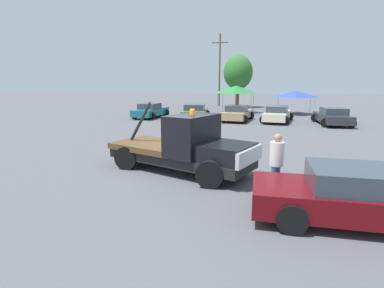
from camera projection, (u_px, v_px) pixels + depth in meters
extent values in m
plane|color=#545459|center=(179.00, 171.00, 11.18)|extent=(160.00, 160.00, 0.00)
cube|color=black|center=(179.00, 157.00, 11.07)|extent=(5.76, 3.47, 0.35)
cube|color=black|center=(227.00, 152.00, 9.90)|extent=(2.00, 2.11, 0.55)
cube|color=silver|center=(250.00, 156.00, 9.46)|extent=(0.70, 1.75, 0.50)
cube|color=black|center=(192.00, 135.00, 10.56)|extent=(1.78, 2.29, 1.43)
cube|color=brown|center=(151.00, 145.00, 11.76)|extent=(3.23, 2.78, 0.22)
cylinder|color=black|center=(141.00, 122.00, 11.87)|extent=(1.16, 0.50, 1.63)
cylinder|color=orange|center=(192.00, 112.00, 10.39)|extent=(0.18, 0.18, 0.20)
cylinder|color=black|center=(237.00, 161.00, 10.82)|extent=(0.88, 0.26, 0.88)
cylinder|color=black|center=(210.00, 174.00, 9.28)|extent=(0.88, 0.26, 0.88)
cylinder|color=black|center=(159.00, 149.00, 12.84)|extent=(0.88, 0.26, 0.88)
cylinder|color=black|center=(126.00, 158.00, 11.29)|extent=(0.88, 0.26, 0.88)
cube|color=#5B0A0F|center=(372.00, 202.00, 6.88)|extent=(5.47, 2.12, 0.60)
cube|color=#333D47|center=(362.00, 179.00, 6.82)|extent=(2.34, 1.74, 0.50)
cylinder|color=black|center=(285.00, 191.00, 8.15)|extent=(0.68, 0.22, 0.68)
cylinder|color=black|center=(292.00, 219.00, 6.46)|extent=(0.68, 0.22, 0.68)
cylinder|color=#475B84|center=(274.00, 181.00, 8.69)|extent=(0.16, 0.16, 0.88)
cylinder|color=#475B84|center=(277.00, 179.00, 8.86)|extent=(0.16, 0.16, 0.88)
cylinder|color=white|center=(277.00, 154.00, 8.62)|extent=(0.40, 0.40, 0.69)
sphere|color=#A87A56|center=(278.00, 138.00, 8.52)|extent=(0.24, 0.24, 0.24)
cube|color=#196670|center=(151.00, 112.00, 27.98)|extent=(1.96, 4.77, 0.60)
cube|color=#333D47|center=(150.00, 106.00, 27.65)|extent=(1.64, 2.03, 0.50)
cylinder|color=black|center=(150.00, 112.00, 29.77)|extent=(0.68, 0.22, 0.68)
cylinder|color=black|center=(166.00, 113.00, 29.27)|extent=(0.68, 0.22, 0.68)
cylinder|color=black|center=(135.00, 115.00, 26.78)|extent=(0.68, 0.22, 0.68)
cylinder|color=black|center=(152.00, 116.00, 26.28)|extent=(0.68, 0.22, 0.68)
cube|color=olive|center=(195.00, 113.00, 26.80)|extent=(2.55, 4.75, 0.60)
cube|color=#333D47|center=(195.00, 107.00, 26.47)|extent=(1.96, 2.12, 0.50)
cylinder|color=black|center=(187.00, 113.00, 28.45)|extent=(0.68, 0.22, 0.68)
cylinder|color=black|center=(207.00, 114.00, 28.22)|extent=(0.68, 0.22, 0.68)
cylinder|color=black|center=(182.00, 117.00, 25.46)|extent=(0.68, 0.22, 0.68)
cylinder|color=black|center=(204.00, 117.00, 25.23)|extent=(0.68, 0.22, 0.68)
cube|color=tan|center=(237.00, 115.00, 25.55)|extent=(2.22, 4.51, 0.60)
cube|color=#333D47|center=(237.00, 108.00, 25.24)|extent=(1.78, 1.97, 0.50)
cylinder|color=black|center=(231.00, 115.00, 27.25)|extent=(0.68, 0.22, 0.68)
cylinder|color=black|center=(250.00, 115.00, 26.65)|extent=(0.68, 0.22, 0.68)
cylinder|color=black|center=(223.00, 118.00, 24.52)|extent=(0.68, 0.22, 0.68)
cylinder|color=black|center=(244.00, 119.00, 23.93)|extent=(0.68, 0.22, 0.68)
cube|color=beige|center=(277.00, 115.00, 24.88)|extent=(2.37, 4.96, 0.60)
cube|color=#333D47|center=(277.00, 109.00, 24.55)|extent=(1.79, 2.19, 0.50)
cylinder|color=black|center=(270.00, 115.00, 26.70)|extent=(0.68, 0.22, 0.68)
cylinder|color=black|center=(289.00, 116.00, 26.06)|extent=(0.68, 0.22, 0.68)
cylinder|color=black|center=(264.00, 120.00, 23.77)|extent=(0.68, 0.22, 0.68)
cylinder|color=black|center=(286.00, 121.00, 23.14)|extent=(0.68, 0.22, 0.68)
cube|color=#2D2D33|center=(332.00, 118.00, 23.19)|extent=(2.38, 4.71, 0.60)
cube|color=#333D47|center=(334.00, 111.00, 22.86)|extent=(1.86, 2.08, 0.50)
cylinder|color=black|center=(315.00, 118.00, 24.85)|extent=(0.68, 0.22, 0.68)
cylinder|color=black|center=(338.00, 118.00, 24.58)|extent=(0.68, 0.22, 0.68)
cylinder|color=black|center=(325.00, 123.00, 21.87)|extent=(0.68, 0.22, 0.68)
cylinder|color=black|center=(352.00, 123.00, 21.60)|extent=(0.68, 0.22, 0.68)
cylinder|color=#9E9EA3|center=(217.00, 104.00, 31.23)|extent=(0.07, 0.07, 2.09)
cylinder|color=#9E9EA3|center=(251.00, 104.00, 30.33)|extent=(0.07, 0.07, 2.09)
cylinder|color=#9E9EA3|center=(223.00, 102.00, 34.48)|extent=(0.07, 0.07, 2.09)
cylinder|color=#9E9EA3|center=(253.00, 102.00, 33.59)|extent=(0.07, 0.07, 2.09)
pyramid|color=#287F38|center=(236.00, 89.00, 32.11)|extent=(3.45, 3.45, 0.81)
cylinder|color=#9E9EA3|center=(278.00, 107.00, 29.70)|extent=(0.07, 0.07, 1.73)
cylinder|color=#9E9EA3|center=(314.00, 107.00, 28.83)|extent=(0.07, 0.07, 1.73)
cylinder|color=#9E9EA3|center=(278.00, 104.00, 32.86)|extent=(0.07, 0.07, 1.73)
cylinder|color=#9E9EA3|center=(310.00, 105.00, 31.99)|extent=(0.07, 0.07, 1.73)
pyramid|color=#2D4CB7|center=(295.00, 94.00, 30.60)|extent=(3.35, 3.35, 0.67)
cylinder|color=brown|center=(237.00, 99.00, 38.97)|extent=(0.46, 0.46, 2.32)
ellipsoid|color=#2D6B28|center=(238.00, 72.00, 38.30)|extent=(3.72, 3.72, 4.32)
cube|color=black|center=(200.00, 155.00, 13.49)|extent=(0.40, 0.40, 0.04)
cone|color=orange|center=(201.00, 150.00, 13.44)|extent=(0.36, 0.36, 0.55)
cylinder|color=brown|center=(220.00, 71.00, 40.71)|extent=(0.24, 0.24, 9.58)
cube|color=brown|center=(220.00, 43.00, 39.97)|extent=(2.20, 0.14, 0.14)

